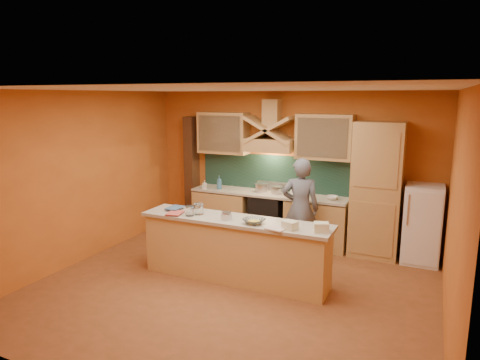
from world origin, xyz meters
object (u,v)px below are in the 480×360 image
at_px(stove, 268,217).
at_px(mixing_bowl, 254,221).
at_px(person, 300,209).
at_px(kitchen_scale, 226,217).
at_px(fridge, 422,224).

distance_m(stove, mixing_bowl, 2.16).
distance_m(person, mixing_bowl, 1.42).
height_order(person, kitchen_scale, person).
xyz_separation_m(fridge, kitchen_scale, (-2.59, -2.00, 0.34)).
bearing_deg(person, mixing_bowl, 63.93).
bearing_deg(person, kitchen_scale, 47.59).
distance_m(fridge, kitchen_scale, 3.29).
height_order(fridge, kitchen_scale, fridge).
distance_m(fridge, mixing_bowl, 2.97).
height_order(fridge, mixing_bowl, fridge).
distance_m(person, kitchen_scale, 1.55).
xyz_separation_m(stove, fridge, (2.70, 0.00, 0.20)).
bearing_deg(stove, person, -37.74).
relative_size(kitchen_scale, mixing_bowl, 0.39).
xyz_separation_m(kitchen_scale, mixing_bowl, (0.44, -0.02, -0.01)).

